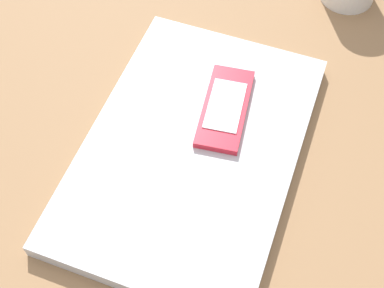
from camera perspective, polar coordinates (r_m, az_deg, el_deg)
desk_surface at (r=57.44cm, az=-3.99°, el=-9.08°), size 120.00×80.00×3.00cm
laptop_closed at (r=59.19cm, az=0.00°, el=-0.54°), size 36.26×26.29×1.96cm
cell_phone_on_laptop at (r=60.77cm, az=3.55°, el=3.88°), size 11.58×5.00×1.00cm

